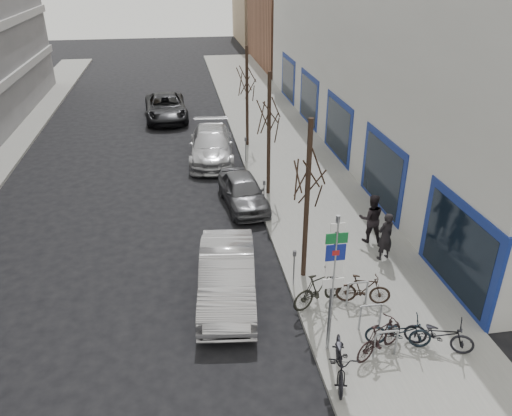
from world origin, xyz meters
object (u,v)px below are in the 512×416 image
object	(u,v)px
bike_mid_curb	(399,329)
tree_near	(309,164)
highway_sign_pole	(333,278)
bike_near_right	(380,337)
tree_mid	(269,106)
tree_far	(247,73)
parked_car_back	(211,145)
parked_car_mid	(243,191)
bike_rack	(371,314)
meter_front	(294,265)
pedestrian_near	(385,236)
pedestrian_far	(371,218)
lane_car	(166,107)
bike_near_left	(341,357)
meter_mid	(264,192)
bike_mid_inner	(319,288)
parked_car_front	(227,276)
meter_back	(246,147)
bike_far_curb	(440,332)
bike_far_inner	(363,289)

from	to	relation	value
bike_mid_curb	tree_near	bearing A→B (deg)	39.82
highway_sign_pole	bike_near_right	size ratio (longest dim) A/B	2.36
tree_mid	tree_far	xyz separation A→B (m)	(0.00, 6.50, 0.00)
parked_car_back	parked_car_mid	bearing A→B (deg)	-76.44
bike_rack	meter_front	bearing A→B (deg)	124.51
tree_near	pedestrian_near	world-z (taller)	tree_near
parked_car_back	highway_sign_pole	bearing A→B (deg)	-78.05
bike_rack	pedestrian_far	size ratio (longest dim) A/B	1.20
tree_far	lane_car	size ratio (longest dim) A/B	0.98
bike_near_left	lane_car	world-z (taller)	lane_car
meter_mid	bike_mid_inner	world-z (taller)	meter_mid
tree_near	bike_near_right	size ratio (longest dim) A/B	3.09
parked_car_front	lane_car	bearing A→B (deg)	101.86
parked_car_back	pedestrian_near	world-z (taller)	pedestrian_near
parked_car_mid	tree_far	bearing A→B (deg)	74.12
bike_mid_inner	tree_mid	bearing A→B (deg)	-23.14
tree_far	meter_back	bearing A→B (deg)	-100.20
bike_near_right	pedestrian_far	world-z (taller)	pedestrian_far
bike_rack	parked_car_back	bearing A→B (deg)	103.12
meter_back	bike_far_curb	bearing A→B (deg)	-77.60
bike_far_inner	pedestrian_near	bearing A→B (deg)	-18.47
meter_mid	tree_near	bearing A→B (deg)	-84.86
meter_back	lane_car	bearing A→B (deg)	114.81
highway_sign_pole	bike_far_curb	world-z (taller)	highway_sign_pole
highway_sign_pole	bike_mid_inner	bearing A→B (deg)	81.84
bike_rack	bike_far_curb	xyz separation A→B (m)	(1.53, -1.05, 0.04)
tree_far	pedestrian_near	distance (m)	13.17
bike_mid_curb	lane_car	size ratio (longest dim) A/B	0.31
bike_mid_inner	parked_car_mid	world-z (taller)	parked_car_mid
parked_car_front	lane_car	size ratio (longest dim) A/B	0.85
tree_near	bike_mid_curb	distance (m)	5.30
bike_far_inner	pedestrian_far	world-z (taller)	pedestrian_far
pedestrian_far	bike_far_curb	bearing A→B (deg)	97.67
bike_near_right	parked_car_front	bearing A→B (deg)	19.55
tree_near	meter_front	bearing A→B (deg)	-131.99
bike_near_right	pedestrian_near	xyz separation A→B (m)	(1.91, 4.44, 0.34)
highway_sign_pole	parked_car_front	distance (m)	4.10
bike_mid_inner	bike_far_curb	size ratio (longest dim) A/B	1.07
bike_mid_inner	bike_far_inner	world-z (taller)	bike_mid_inner
parked_car_front	pedestrian_far	distance (m)	6.05
bike_far_curb	lane_car	distance (m)	24.30
bike_rack	lane_car	distance (m)	22.87
bike_mid_curb	tree_far	bearing A→B (deg)	20.86
meter_mid	bike_far_curb	size ratio (longest dim) A/B	0.70
highway_sign_pole	bike_far_curb	size ratio (longest dim) A/B	2.33
highway_sign_pole	bike_near_left	xyz separation A→B (m)	(0.02, -0.99, -1.70)
bike_far_inner	meter_back	bearing A→B (deg)	24.74
highway_sign_pole	lane_car	size ratio (longest dim) A/B	0.75
tree_near	bike_mid_curb	xyz separation A→B (m)	(1.70, -3.68, -3.42)
meter_front	parked_car_back	bearing A→B (deg)	98.04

